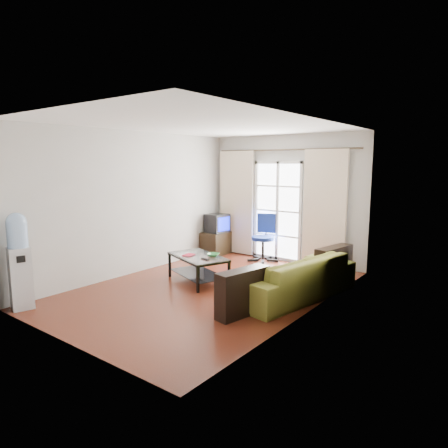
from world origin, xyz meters
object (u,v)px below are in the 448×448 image
(sofa, at_px, (294,276))
(tv_stand, at_px, (217,243))
(crt_tv, at_px, (216,223))
(water_cooler, at_px, (19,259))
(coffee_table, at_px, (198,265))
(task_chair, at_px, (263,247))

(sofa, distance_m, tv_stand, 3.29)
(crt_tv, bearing_deg, water_cooler, -85.11)
(tv_stand, relative_size, crt_tv, 1.41)
(coffee_table, xyz_separation_m, crt_tv, (-1.11, 1.94, 0.43))
(crt_tv, bearing_deg, task_chair, 10.64)
(coffee_table, height_order, water_cooler, water_cooler)
(task_chair, bearing_deg, crt_tv, 171.20)
(crt_tv, xyz_separation_m, water_cooler, (-0.07, -4.50, 0.01))
(coffee_table, bearing_deg, tv_stand, 119.83)
(crt_tv, bearing_deg, coffee_table, -54.46)
(task_chair, bearing_deg, coffee_table, -106.72)
(tv_stand, relative_size, task_chair, 0.70)
(sofa, distance_m, water_cooler, 4.11)
(coffee_table, bearing_deg, task_chair, 86.98)
(sofa, bearing_deg, crt_tv, -109.38)
(sofa, bearing_deg, task_chair, -126.35)
(sofa, xyz_separation_m, task_chair, (-1.63, 1.74, -0.03))
(tv_stand, bearing_deg, sofa, -32.18)
(water_cooler, bearing_deg, task_chair, 91.02)
(coffee_table, height_order, crt_tv, crt_tv)
(sofa, relative_size, task_chair, 2.34)
(coffee_table, bearing_deg, water_cooler, -114.63)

